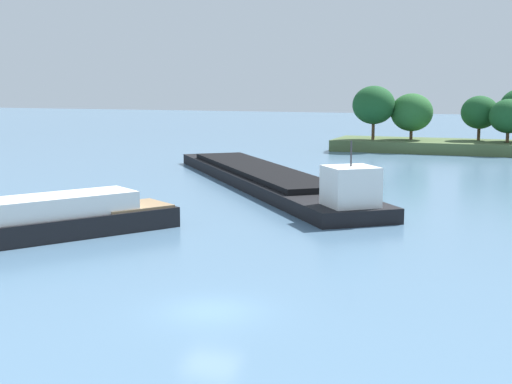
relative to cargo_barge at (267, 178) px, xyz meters
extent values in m
plane|color=slate|center=(10.00, -36.06, -0.86)|extent=(400.00, 400.00, 0.00)
cylinder|color=#513823|center=(2.23, 39.61, 1.96)|extent=(0.44, 0.44, 2.50)
ellipsoid|color=#194C23|center=(2.23, 39.61, 5.62)|extent=(6.02, 6.02, 5.42)
cylinder|color=#513823|center=(7.36, 41.23, 1.46)|extent=(0.44, 0.44, 1.50)
ellipsoid|color=#235B28|center=(7.36, 41.23, 4.59)|extent=(5.93, 5.93, 5.34)
cylinder|color=#513823|center=(16.46, 43.41, 1.64)|extent=(0.44, 0.44, 1.86)
ellipsoid|color=#194C23|center=(16.46, 43.41, 4.63)|extent=(5.15, 5.15, 4.63)
cylinder|color=#513823|center=(20.36, 40.54, 1.47)|extent=(0.44, 0.44, 1.52)
ellipsoid|color=#194C23|center=(20.36, 40.54, 4.29)|extent=(5.13, 5.13, 4.62)
cube|color=black|center=(-0.58, 0.74, -0.31)|extent=(30.85, 36.84, 1.10)
cube|color=black|center=(-1.51, 1.91, 0.50)|extent=(22.32, 26.36, 0.50)
cube|color=white|center=(11.09, -14.07, 1.65)|extent=(4.62, 4.59, 2.80)
cylinder|color=#333338|center=(11.09, -14.07, 3.95)|extent=(0.12, 0.12, 1.80)
cube|color=black|center=(-13.36, 16.95, -0.25)|extent=(4.16, 3.54, 0.99)
cube|color=#937551|center=(-2.38, -21.00, 0.58)|extent=(5.55, 5.86, 0.16)
camera|label=1|loc=(22.16, -63.74, 8.89)|focal=51.19mm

